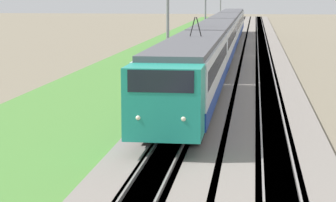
% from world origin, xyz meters
% --- Properties ---
extents(ballast_main, '(240.00, 4.40, 0.30)m').
position_xyz_m(ballast_main, '(50.00, 0.00, 0.15)').
color(ballast_main, gray).
rests_on(ballast_main, ground).
extents(ballast_adjacent, '(240.00, 4.40, 0.30)m').
position_xyz_m(ballast_adjacent, '(50.00, -4.16, 0.15)').
color(ballast_adjacent, gray).
rests_on(ballast_adjacent, ground).
extents(track_main, '(240.00, 1.57, 0.45)m').
position_xyz_m(track_main, '(50.00, 0.00, 0.16)').
color(track_main, '#4C4238').
rests_on(track_main, ground).
extents(track_adjacent, '(240.00, 1.57, 0.45)m').
position_xyz_m(track_adjacent, '(50.00, -4.16, 0.16)').
color(track_adjacent, '#4C4238').
rests_on(track_adjacent, ground).
extents(grass_verge, '(240.00, 10.27, 0.12)m').
position_xyz_m(grass_verge, '(50.00, 5.78, 0.06)').
color(grass_verge, '#4C8438').
rests_on(grass_verge, ground).
extents(passenger_train, '(81.99, 2.99, 5.01)m').
position_xyz_m(passenger_train, '(59.91, 0.00, 2.34)').
color(passenger_train, teal).
rests_on(passenger_train, ground).
extents(catenary_mast_mid, '(0.22, 2.56, 8.17)m').
position_xyz_m(catenary_mast_mid, '(42.94, 2.91, 4.23)').
color(catenary_mast_mid, slate).
rests_on(catenary_mast_mid, ground).
extents(catenary_mast_far, '(0.22, 2.56, 7.96)m').
position_xyz_m(catenary_mast_far, '(78.91, 2.90, 4.12)').
color(catenary_mast_far, slate).
rests_on(catenary_mast_far, ground).
extents(catenary_mast_distant, '(0.22, 2.56, 8.00)m').
position_xyz_m(catenary_mast_distant, '(114.89, 2.91, 4.14)').
color(catenary_mast_distant, slate).
rests_on(catenary_mast_distant, ground).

